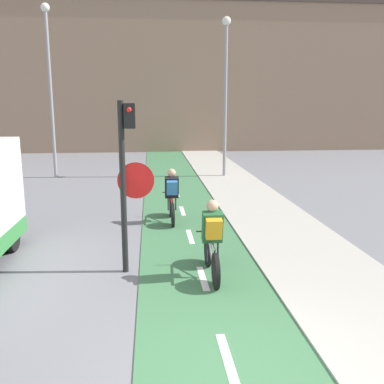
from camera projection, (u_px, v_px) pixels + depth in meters
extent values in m
cube|color=#3D7047|center=(235.00, 384.00, 4.83)|extent=(2.31, 60.00, 0.02)
cube|color=white|center=(227.00, 357.00, 5.32)|extent=(0.12, 1.10, 0.00)
cube|color=white|center=(203.00, 278.00, 7.76)|extent=(0.12, 1.10, 0.00)
cube|color=white|center=(190.00, 236.00, 10.19)|extent=(0.12, 1.10, 0.00)
cube|color=white|center=(182.00, 211.00, 12.63)|extent=(0.12, 1.10, 0.00)
cube|color=white|center=(177.00, 194.00, 15.07)|extent=(0.12, 1.10, 0.00)
cube|color=white|center=(173.00, 181.00, 17.51)|extent=(0.12, 1.10, 0.00)
cube|color=white|center=(170.00, 172.00, 19.94)|extent=(0.12, 1.10, 0.00)
cube|color=#89705B|center=(162.00, 80.00, 29.92)|extent=(60.00, 5.00, 9.55)
cube|color=#473D38|center=(161.00, 3.00, 28.91)|extent=(60.00, 5.20, 0.50)
cylinder|color=black|center=(123.00, 189.00, 7.80)|extent=(0.11, 0.11, 3.18)
cube|color=black|center=(130.00, 116.00, 7.55)|extent=(0.20, 0.20, 0.44)
sphere|color=red|center=(129.00, 110.00, 7.42)|extent=(0.09, 0.09, 0.09)
cone|color=red|center=(136.00, 181.00, 7.78)|extent=(0.67, 0.01, 0.67)
cone|color=silver|center=(136.00, 181.00, 7.79)|extent=(0.60, 0.02, 0.60)
cylinder|color=gray|center=(51.00, 97.00, 17.86)|extent=(0.14, 0.14, 6.82)
sphere|color=silver|center=(45.00, 7.00, 17.15)|extent=(0.36, 0.36, 0.36)
cylinder|color=gray|center=(225.00, 103.00, 18.13)|extent=(0.14, 0.14, 6.35)
sphere|color=silver|center=(227.00, 21.00, 17.47)|extent=(0.36, 0.36, 0.36)
cylinder|color=black|center=(216.00, 271.00, 7.32)|extent=(0.07, 0.62, 0.62)
cylinder|color=black|center=(208.00, 250.00, 8.35)|extent=(0.07, 0.62, 0.62)
cylinder|color=slate|center=(210.00, 248.00, 8.00)|extent=(0.04, 0.67, 0.39)
cylinder|color=slate|center=(214.00, 256.00, 7.52)|extent=(0.04, 0.35, 0.41)
cylinder|color=slate|center=(211.00, 241.00, 7.80)|extent=(0.04, 0.98, 0.07)
cylinder|color=slate|center=(214.00, 267.00, 7.52)|extent=(0.04, 0.40, 0.05)
cylinder|color=black|center=(208.00, 231.00, 8.27)|extent=(0.46, 0.03, 0.03)
cube|color=#235B33|center=(212.00, 227.00, 7.63)|extent=(0.36, 0.31, 0.59)
sphere|color=tan|center=(212.00, 206.00, 7.59)|extent=(0.22, 0.22, 0.22)
cylinder|color=#232328|center=(207.00, 250.00, 7.67)|extent=(0.04, 0.07, 0.39)
cylinder|color=#232328|center=(218.00, 250.00, 7.69)|extent=(0.04, 0.07, 0.39)
cube|color=orange|center=(214.00, 229.00, 7.45)|extent=(0.28, 0.23, 0.39)
cylinder|color=black|center=(173.00, 215.00, 11.01)|extent=(0.07, 0.62, 0.62)
cylinder|color=black|center=(171.00, 206.00, 12.01)|extent=(0.07, 0.62, 0.62)
cylinder|color=maroon|center=(171.00, 203.00, 11.67)|extent=(0.04, 0.66, 0.39)
cylinder|color=maroon|center=(172.00, 206.00, 11.20)|extent=(0.04, 0.34, 0.41)
cylinder|color=maroon|center=(172.00, 197.00, 11.48)|extent=(0.04, 0.95, 0.07)
cylinder|color=maroon|center=(172.00, 214.00, 11.20)|extent=(0.04, 0.39, 0.05)
cylinder|color=black|center=(171.00, 192.00, 11.93)|extent=(0.46, 0.03, 0.03)
cube|color=black|center=(172.00, 187.00, 11.31)|extent=(0.36, 0.31, 0.59)
sphere|color=tan|center=(172.00, 173.00, 11.27)|extent=(0.22, 0.22, 0.22)
cylinder|color=#232328|center=(168.00, 203.00, 11.35)|extent=(0.04, 0.07, 0.39)
cylinder|color=#232328|center=(176.00, 203.00, 11.37)|extent=(0.04, 0.07, 0.39)
cube|color=#3370B2|center=(172.00, 188.00, 11.13)|extent=(0.28, 0.23, 0.39)
cylinder|color=black|center=(11.00, 235.00, 9.18)|extent=(0.18, 0.70, 0.70)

